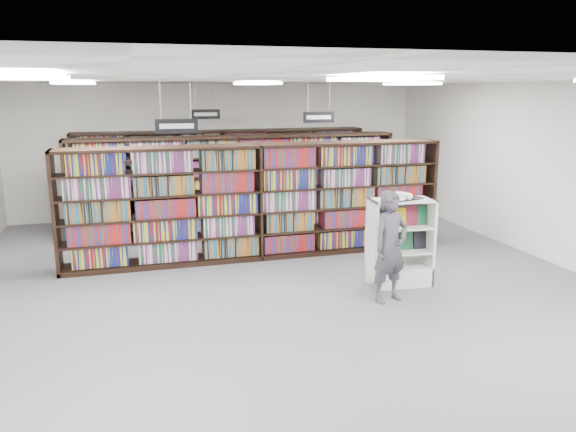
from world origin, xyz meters
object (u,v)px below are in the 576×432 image
object	(u,v)px
open_book	(404,197)
shopper	(390,247)
bookshelf_row_near	(258,202)
endcap_display	(399,255)

from	to	relation	value
open_book	shopper	world-z (taller)	shopper
bookshelf_row_near	endcap_display	distance (m)	2.80
endcap_display	open_book	bearing A→B (deg)	-35.19
bookshelf_row_near	open_book	bearing A→B (deg)	-48.44
open_book	bookshelf_row_near	bearing A→B (deg)	111.86
endcap_display	open_book	size ratio (longest dim) A/B	2.23
bookshelf_row_near	endcap_display	bearing A→B (deg)	-48.59
bookshelf_row_near	open_book	xyz separation A→B (m)	(1.85, -2.09, 0.37)
endcap_display	shopper	distance (m)	0.87
bookshelf_row_near	open_book	world-z (taller)	bookshelf_row_near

